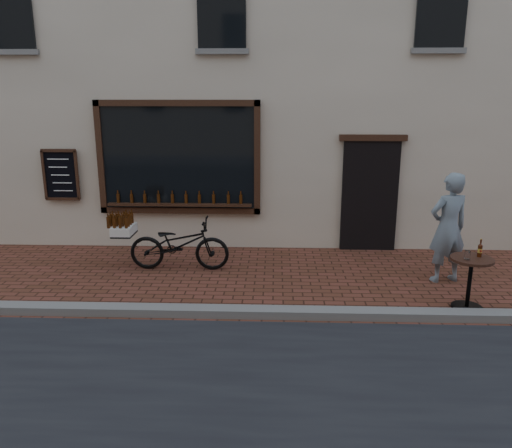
{
  "coord_description": "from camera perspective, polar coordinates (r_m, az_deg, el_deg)",
  "views": [
    {
      "loc": [
        0.01,
        -6.36,
        3.08
      ],
      "look_at": [
        -0.28,
        1.2,
        1.1
      ],
      "focal_mm": 35.0,
      "sensor_mm": 36.0,
      "label": 1
    }
  ],
  "objects": [
    {
      "name": "shop_building",
      "position": [
        13.0,
        2.31,
        23.13
      ],
      "size": [
        28.0,
        6.2,
        10.0
      ],
      "color": "beige",
      "rests_on": "ground"
    },
    {
      "name": "cargo_bicycle",
      "position": [
        9.05,
        -9.0,
        -2.22
      ],
      "size": [
        2.12,
        0.62,
        1.0
      ],
      "rotation": [
        0.0,
        0.0,
        1.57
      ],
      "color": "black",
      "rests_on": "ground"
    },
    {
      "name": "ground",
      "position": [
        7.07,
        1.92,
        -11.18
      ],
      "size": [
        90.0,
        90.0,
        0.0
      ],
      "primitive_type": "plane",
      "color": "#532A1A",
      "rests_on": "ground"
    },
    {
      "name": "bistro_table",
      "position": [
        7.94,
        23.33,
        -5.11
      ],
      "size": [
        0.61,
        0.61,
        1.05
      ],
      "color": "black",
      "rests_on": "ground"
    },
    {
      "name": "pedestrian",
      "position": [
        8.85,
        21.1,
        -0.42
      ],
      "size": [
        0.77,
        0.61,
        1.86
      ],
      "primitive_type": "imported",
      "rotation": [
        0.0,
        0.0,
        3.42
      ],
      "color": "slate",
      "rests_on": "ground"
    },
    {
      "name": "kerb",
      "position": [
        7.22,
        1.94,
        -10.06
      ],
      "size": [
        90.0,
        0.25,
        0.12
      ],
      "primitive_type": "cube",
      "color": "slate",
      "rests_on": "ground"
    }
  ]
}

